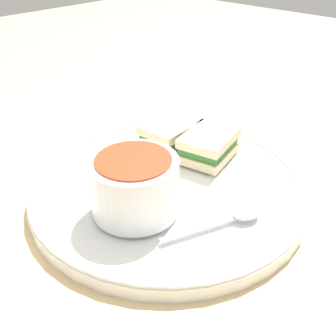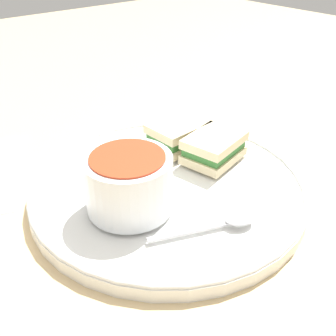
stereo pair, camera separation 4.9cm
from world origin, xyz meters
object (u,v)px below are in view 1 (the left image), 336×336
at_px(soup_bowl, 135,185).
at_px(spoon, 239,216).
at_px(sandwich_half_near, 207,145).
at_px(sandwich_half_far, 171,134).

bearing_deg(soup_bowl, spoon, -145.14).
height_order(sandwich_half_near, sandwich_half_far, same).
bearing_deg(sandwich_half_far, soup_bowl, 118.17).
xyz_separation_m(soup_bowl, sandwich_half_near, (0.02, -0.15, -0.02)).
bearing_deg(spoon, sandwich_half_near, 75.56).
xyz_separation_m(soup_bowl, sandwich_half_far, (0.07, -0.14, -0.02)).
distance_m(spoon, sandwich_half_far, 0.18).
distance_m(soup_bowl, spoon, 0.12).
distance_m(soup_bowl, sandwich_half_far, 0.16).
xyz_separation_m(spoon, sandwich_half_near, (0.11, -0.08, 0.01)).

